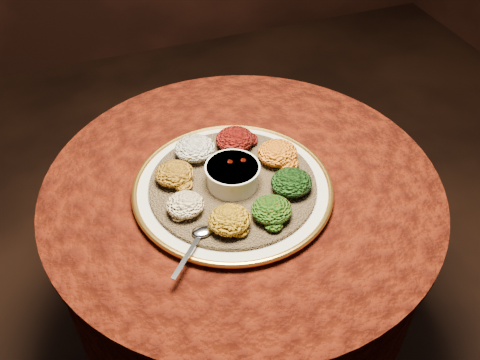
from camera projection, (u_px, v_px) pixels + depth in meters
name	position (u px, v px, depth m)	size (l,w,h in m)	color
table	(242.00, 233.00, 1.40)	(0.96, 0.96, 0.73)	black
platter	(233.00, 188.00, 1.25)	(0.50, 0.50, 0.02)	beige
injera	(233.00, 185.00, 1.24)	(0.39, 0.39, 0.01)	brown
stew_bowl	(233.00, 174.00, 1.22)	(0.13, 0.13, 0.05)	white
spoon	(200.00, 235.00, 1.12)	(0.12, 0.12, 0.01)	silver
portion_ayib	(195.00, 148.00, 1.29)	(0.10, 0.09, 0.05)	silver
portion_kitfo	(235.00, 139.00, 1.32)	(0.10, 0.09, 0.05)	black
portion_tikil	(277.00, 153.00, 1.28)	(0.10, 0.09, 0.05)	#B4710F
portion_gomen	(291.00, 182.00, 1.21)	(0.10, 0.09, 0.05)	black
portion_mixveg	(272.00, 210.00, 1.15)	(0.09, 0.09, 0.04)	maroon
portion_kik	(230.00, 220.00, 1.13)	(0.09, 0.09, 0.04)	#AF740F
portion_timatim	(185.00, 205.00, 1.16)	(0.08, 0.08, 0.04)	maroon
portion_shiro	(174.00, 174.00, 1.23)	(0.09, 0.09, 0.04)	#9A6012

